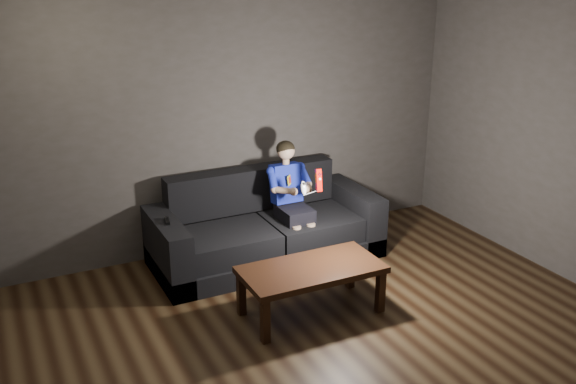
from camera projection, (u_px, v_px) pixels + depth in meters
floor at (361, 362)px, 4.87m from camera, size 5.00×5.00×0.00m
back_wall at (233, 120)px, 6.52m from camera, size 5.00×0.04×2.70m
sofa at (265, 233)px, 6.48m from camera, size 2.27×0.98×0.88m
child at (291, 190)px, 6.38m from camera, size 0.44×0.54×1.08m
wii_remote_red at (319, 180)px, 5.99m from camera, size 0.06×0.09×0.22m
nunchuk_white at (304, 188)px, 5.95m from camera, size 0.06×0.09×0.14m
wii_remote_black at (167, 221)px, 5.86m from camera, size 0.06×0.16×0.03m
coffee_table at (311, 273)px, 5.43m from camera, size 1.21×0.61×0.44m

